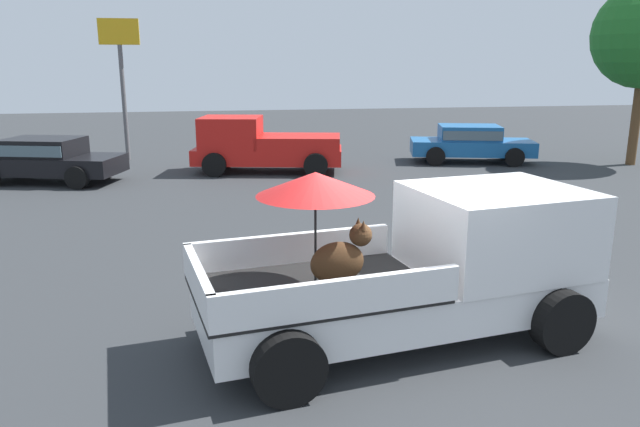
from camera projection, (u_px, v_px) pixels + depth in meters
ground_plane at (397, 339)px, 7.78m from camera, size 80.00×80.00×0.00m
pickup_truck_main at (429, 264)px, 7.68m from camera, size 5.27×2.85×2.25m
pickup_truck_red at (262, 145)px, 19.63m from camera, size 5.08×2.97×1.80m
parked_sedan_near at (470, 142)px, 21.59m from camera, size 4.62×2.87×1.33m
parked_sedan_far at (46, 158)px, 17.89m from camera, size 4.63×2.95×1.33m
motel_sign at (121, 62)px, 21.46m from camera, size 1.40×0.16×5.03m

